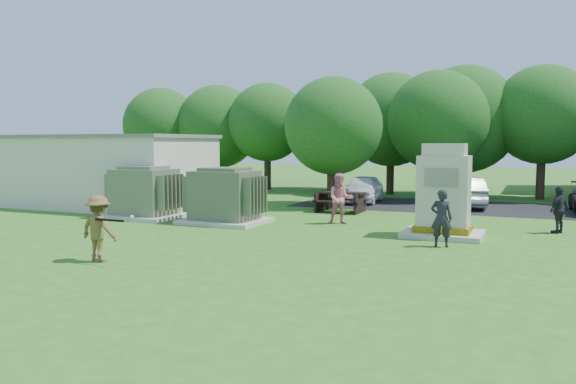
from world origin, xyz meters
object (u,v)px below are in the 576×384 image
at_px(transformer_left, 144,193).
at_px(transformer_right, 225,197).
at_px(picnic_table, 340,200).
at_px(car_white, 363,188).
at_px(person_walking_right, 559,210).
at_px(batter, 99,228).
at_px(generator_cabinet, 444,196).
at_px(person_by_generator, 441,218).
at_px(person_at_picnic, 340,199).
at_px(car_silver_a, 465,192).

relative_size(transformer_left, transformer_right, 1.00).
bearing_deg(picnic_table, car_white, 93.51).
bearing_deg(person_walking_right, car_white, -95.77).
bearing_deg(batter, person_walking_right, -134.45).
relative_size(generator_cabinet, person_by_generator, 1.79).
xyz_separation_m(transformer_left, car_white, (6.31, 9.30, -0.28)).
distance_m(batter, person_by_generator, 9.39).
height_order(person_at_picnic, person_walking_right, person_at_picnic).
distance_m(picnic_table, person_at_picnic, 3.63).
relative_size(generator_cabinet, batter, 1.78).
height_order(transformer_left, batter, transformer_left).
relative_size(transformer_right, batter, 1.79).
relative_size(person_by_generator, person_at_picnic, 0.89).
bearing_deg(car_white, picnic_table, -91.70).
distance_m(person_at_picnic, person_walking_right, 7.34).
bearing_deg(picnic_table, generator_cabinet, -43.12).
height_order(person_walking_right, car_white, person_walking_right).
distance_m(transformer_right, car_white, 9.66).
distance_m(generator_cabinet, person_by_generator, 1.91).
bearing_deg(transformer_left, person_by_generator, -8.05).
xyz_separation_m(transformer_left, generator_cabinet, (11.62, 0.17, 0.33)).
distance_m(transformer_left, picnic_table, 8.21).
relative_size(picnic_table, person_at_picnic, 1.09).
relative_size(generator_cabinet, person_walking_right, 1.90).
height_order(transformer_left, generator_cabinet, generator_cabinet).
relative_size(transformer_left, car_silver_a, 0.72).
bearing_deg(transformer_left, person_at_picnic, 10.78).
height_order(transformer_left, person_at_picnic, transformer_left).
height_order(generator_cabinet, car_silver_a, generator_cabinet).
xyz_separation_m(picnic_table, person_walking_right, (8.44, -2.53, 0.24)).
xyz_separation_m(person_walking_right, car_silver_a, (-3.75, 6.69, -0.09)).
relative_size(transformer_right, person_at_picnic, 1.60).
distance_m(transformer_right, person_at_picnic, 4.29).
xyz_separation_m(transformer_right, batter, (0.54, -7.19, -0.13)).
relative_size(person_walking_right, car_silver_a, 0.37).
distance_m(generator_cabinet, picnic_table, 6.95).
relative_size(transformer_left, person_walking_right, 1.92).
xyz_separation_m(generator_cabinet, batter, (-7.38, -7.36, -0.46)).
bearing_deg(person_by_generator, generator_cabinet, -88.13).
bearing_deg(car_silver_a, transformer_right, 36.19).
xyz_separation_m(batter, person_at_picnic, (3.49, 8.66, 0.10)).
height_order(picnic_table, person_by_generator, person_by_generator).
relative_size(batter, person_walking_right, 1.07).
xyz_separation_m(transformer_right, person_by_generator, (8.14, -1.67, -0.14)).
height_order(generator_cabinet, person_by_generator, generator_cabinet).
bearing_deg(car_white, person_by_generator, -68.45).
distance_m(generator_cabinet, person_walking_right, 4.07).
height_order(person_walking_right, car_silver_a, person_walking_right).
xyz_separation_m(transformer_left, person_by_generator, (11.84, -1.67, -0.14)).
distance_m(person_by_generator, person_at_picnic, 5.18).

